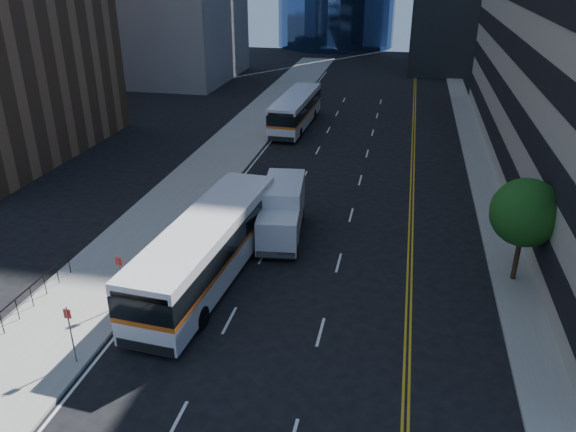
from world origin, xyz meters
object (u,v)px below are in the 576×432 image
object	(u,v)px
bus_front	(208,248)
bus_rear	(296,110)
street_tree	(525,213)
box_truck	(282,211)

from	to	relation	value
bus_front	bus_rear	world-z (taller)	bus_front
street_tree	bus_front	size ratio (longest dim) A/B	0.40
street_tree	box_truck	xyz separation A→B (m)	(-12.01, 2.40, -2.08)
bus_front	box_truck	xyz separation A→B (m)	(2.43, 5.35, -0.20)
street_tree	box_truck	bearing A→B (deg)	168.72
street_tree	bus_front	xyz separation A→B (m)	(-14.44, -2.95, -1.88)
bus_rear	bus_front	bearing A→B (deg)	-86.11
bus_front	bus_rear	bearing A→B (deg)	96.52
box_truck	bus_rear	bearing A→B (deg)	92.73
street_tree	bus_front	bearing A→B (deg)	-168.45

